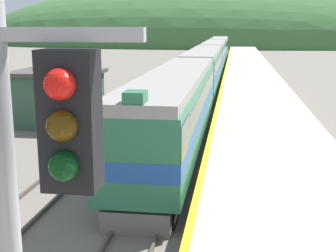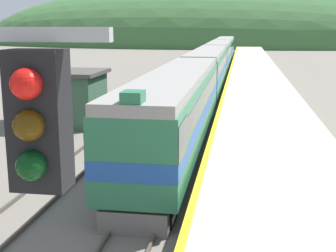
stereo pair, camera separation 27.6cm
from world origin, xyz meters
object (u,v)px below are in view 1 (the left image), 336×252
express_train_lead_car (175,109)px  carriage_third (214,55)px  carriage_second (204,70)px  signal_mast_main (8,247)px  carriage_fourth (219,48)px

express_train_lead_car → carriage_third: bearing=90.0°
express_train_lead_car → carriage_second: size_ratio=1.01×
carriage_second → signal_mast_main: size_ratio=2.80×
signal_mast_main → express_train_lead_car: bearing=93.5°
carriage_second → carriage_third: (0.00, 21.32, 0.00)m
carriage_fourth → carriage_second: bearing=-90.0°
carriage_second → signal_mast_main: (1.23, -41.75, 2.52)m
express_train_lead_car → signal_mast_main: bearing=-86.5°
carriage_third → carriage_fourth: 21.32m
express_train_lead_car → carriage_second: express_train_lead_car is taller
express_train_lead_car → carriage_fourth: express_train_lead_car is taller
carriage_fourth → carriage_third: bearing=-90.0°
express_train_lead_car → signal_mast_main: signal_mast_main is taller
carriage_fourth → signal_mast_main: signal_mast_main is taller
carriage_fourth → signal_mast_main: bearing=-89.2°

